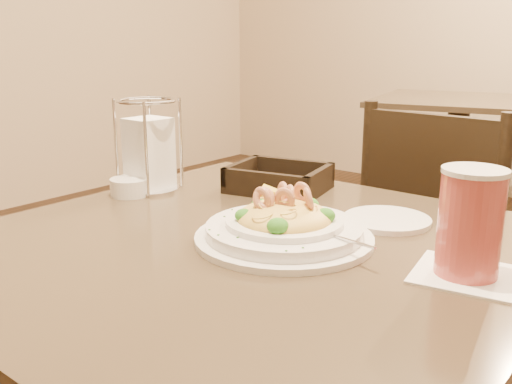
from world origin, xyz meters
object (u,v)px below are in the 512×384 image
Objects in this scene: napkin_caddy at (149,152)px; butter_ramekin at (130,187)px; dining_chair_near at (443,256)px; background_table at (456,141)px; side_plate at (387,220)px; pasta_bowl at (284,226)px; drink_glass at (470,224)px; bread_basket at (279,181)px; main_table at (249,371)px.

napkin_caddy is 0.09m from butter_ramekin.
napkin_caddy is at bearing 63.26° from dining_chair_near.
butter_ramekin is (0.19, -2.50, 0.26)m from background_table.
side_plate is at bearing 18.43° from butter_ramekin.
butter_ramekin reaches higher than background_table.
side_plate is at bearing 103.30° from dining_chair_near.
butter_ramekin is at bearing 176.33° from pasta_bowl.
drink_glass is at bearing -70.14° from background_table.
napkin_caddy reaches higher than bread_basket.
bread_basket is at bearing -79.74° from background_table.
main_table is 0.43m from bread_basket.
pasta_bowl is 0.33m from bread_basket.
dining_chair_near reaches higher than drink_glass.
main_table is at bearing -9.56° from butter_ramekin.
background_table is 2.47m from napkin_caddy.
dining_chair_near is at bearing 87.74° from main_table.
main_table is 0.47m from butter_ramekin.
drink_glass reaches higher than side_plate.
side_plate is 0.54m from butter_ramekin.
bread_basket is (0.41, -2.27, 0.26)m from background_table.
dining_chair_near is 2.86× the size of pasta_bowl.
drink_glass is 0.71m from napkin_caddy.
side_plate is (0.51, 0.12, -0.08)m from napkin_caddy.
dining_chair_near is at bearing 61.45° from butter_ramekin.
napkin_caddy is (0.19, -2.44, 0.33)m from background_table.
napkin_caddy is at bearing -85.59° from background_table.
drink_glass is 0.68× the size of bread_basket.
bread_basket is at bearing 46.14° from butter_ramekin.
drink_glass reaches higher than bread_basket.
bread_basket is 0.32m from butter_ramekin.
main_table is 5.72× the size of drink_glass.
side_plate is at bearing 66.30° from pasta_bowl.
napkin_caddy is at bearing 176.96° from drink_glass.
pasta_bowl reaches higher than side_plate.
butter_ramekin is at bearing -133.86° from bread_basket.
dining_chair_near is 5.91× the size of drink_glass.
main_table is 0.28m from pasta_bowl.
main_table is 0.84× the size of background_table.
napkin_caddy reaches higher than dining_chair_near.
butter_ramekin is at bearing -85.71° from background_table.
butter_ramekin is (-0.41, -0.76, 0.29)m from dining_chair_near.
napkin_caddy reaches higher than drink_glass.
bread_basket is (-0.20, 0.26, -0.01)m from pasta_bowl.
background_table is at bearing 94.29° from butter_ramekin.
napkin_caddy reaches higher than pasta_bowl.
dining_chair_near is 0.84m from pasta_bowl.
side_plate is (0.13, 0.24, 0.25)m from main_table.
side_plate is (0.09, 0.20, -0.02)m from pasta_bowl.
background_table is at bearing -67.34° from dining_chair_near.
drink_glass is (0.30, -0.74, 0.35)m from dining_chair_near.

